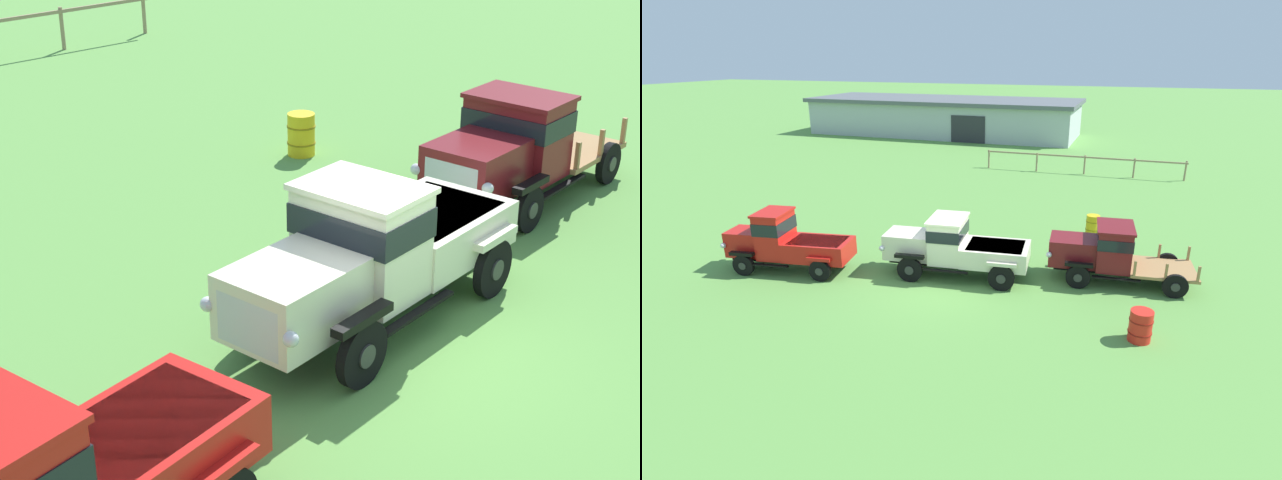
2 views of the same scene
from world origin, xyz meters
The scene contains 8 objects.
ground_plane centered at (0.00, 0.00, 0.00)m, with size 240.00×240.00×0.00m, color #5B9342.
farm_shed centered at (-12.47, 32.63, 1.76)m, with size 26.37×9.21×3.49m.
paddock_fence centered at (2.64, 18.93, 0.91)m, with size 13.03×0.50×1.27m.
vintage_truck_foreground_near centered at (-5.85, -0.73, 1.08)m, with size 4.84×2.38×2.24m.
vintage_truck_second_in_line centered at (0.17, 0.83, 1.11)m, with size 5.39×2.52×2.17m.
vintage_truck_midrow_center centered at (5.29, 2.21, 1.09)m, with size 5.16×2.47×2.04m.
oil_drum_beside_row centered at (4.47, 6.88, 0.45)m, with size 0.61×0.61×0.90m.
oil_drum_near_fence centered at (6.58, -1.66, 0.46)m, with size 0.66×0.66×0.92m.
Camera 2 is at (5.88, -14.76, 7.54)m, focal length 28.00 mm.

